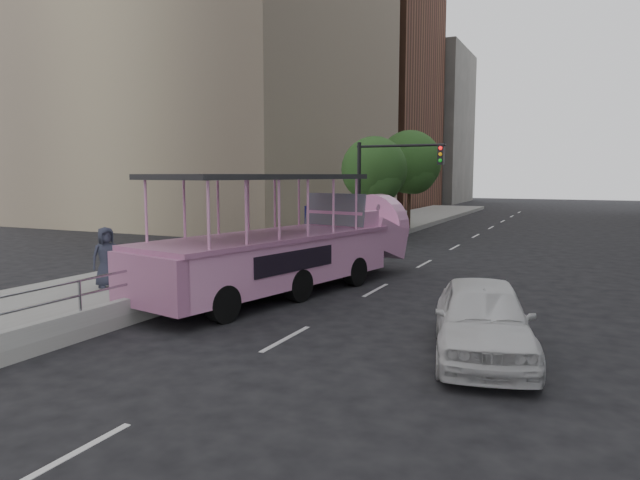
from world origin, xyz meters
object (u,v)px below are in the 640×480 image
pedestrian_far (106,257)px  street_tree_far (411,165)px  traffic_signal (383,179)px  duck_boat (295,247)px  car (482,319)px  street_tree_near (375,172)px  parking_sign (310,229)px

pedestrian_far → street_tree_far: (2.88, 22.34, 3.09)m
traffic_signal → street_tree_far: 9.57m
duck_boat → car: (6.58, -4.40, -0.58)m
street_tree_near → street_tree_far: size_ratio=0.89×
car → street_tree_near: 19.56m
pedestrian_far → street_tree_far: size_ratio=0.28×
duck_boat → street_tree_near: size_ratio=2.00×
pedestrian_far → traffic_signal: (4.27, 12.91, 2.28)m
duck_boat → street_tree_far: 19.25m
parking_sign → traffic_signal: 6.34m
parking_sign → street_tree_near: bearing=94.4°
duck_boat → street_tree_near: bearing=98.4°
car → parking_sign: 11.14m
car → parking_sign: (-7.78, 7.94, 0.81)m
duck_boat → street_tree_far: street_tree_far is taller
parking_sign → traffic_signal: size_ratio=0.48×
traffic_signal → street_tree_near: size_ratio=0.91×
duck_boat → car: size_ratio=2.47×
parking_sign → street_tree_near: (-0.72, 9.41, 2.22)m
car → traffic_signal: bearing=103.0°
car → traffic_signal: (-6.90, 13.92, 2.71)m
street_tree_far → traffic_signal: bearing=-81.6°
duck_boat → street_tree_far: (-1.72, 18.95, 2.94)m
duck_boat → street_tree_far: bearing=95.2°
street_tree_near → pedestrian_far: bearing=-99.3°
street_tree_far → pedestrian_far: bearing=-97.3°
parking_sign → street_tree_near: 9.70m
car → street_tree_far: (-8.30, 23.35, 3.52)m
traffic_signal → street_tree_near: bearing=115.0°
duck_boat → car: 7.94m
traffic_signal → pedestrian_far: bearing=-108.3°
traffic_signal → parking_sign: bearing=-98.3°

